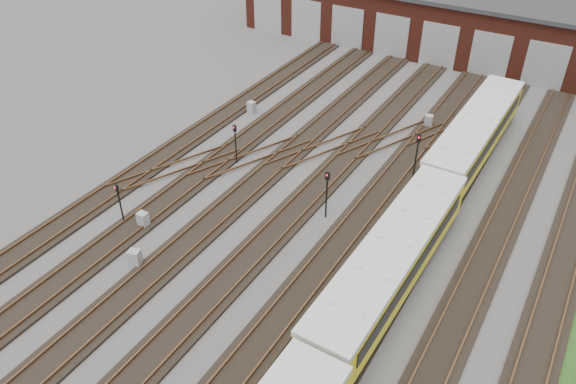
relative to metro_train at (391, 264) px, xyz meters
The scene contains 13 objects.
ground 6.76m from the metro_train, 158.33° to the right, with size 120.00×120.00×0.00m, color #423F3D.
track_network 6.70m from the metro_train, 163.76° to the right, with size 30.40×70.00×0.33m.
maintenance_shed 38.09m from the metro_train, 99.08° to the left, with size 51.00×12.50×6.35m.
metro_train is the anchor object (origin of this frame).
signal_mast_0 17.09m from the metro_train, 169.60° to the right, with size 0.31×0.30×3.00m.
signal_mast_1 16.20m from the metro_train, 156.04° to the left, with size 0.25×0.24×3.15m.
signal_mast_2 11.60m from the metro_train, 103.68° to the left, with size 0.32×0.30×3.62m.
signal_mast_3 7.31m from the metro_train, 145.57° to the left, with size 0.28×0.26×3.49m.
relay_cabinet_0 15.77m from the metro_train, behind, with size 0.64×0.54×1.07m, color #9A9B9E.
relay_cabinet_1 22.93m from the metro_train, 143.07° to the left, with size 0.64×0.53×1.06m, color #9A9B9E.
relay_cabinet_2 14.57m from the metro_train, 157.26° to the right, with size 0.66×0.55×1.11m, color #9A9B9E.
relay_cabinet_3 19.77m from the metro_train, 102.97° to the left, with size 0.64×0.53×1.06m, color #9A9B9E.
relay_cabinet_4 6.97m from the metro_train, 101.64° to the left, with size 0.67×0.56×1.11m, color #9A9B9E.
Camera 1 is at (12.66, -19.44, 22.51)m, focal length 35.00 mm.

